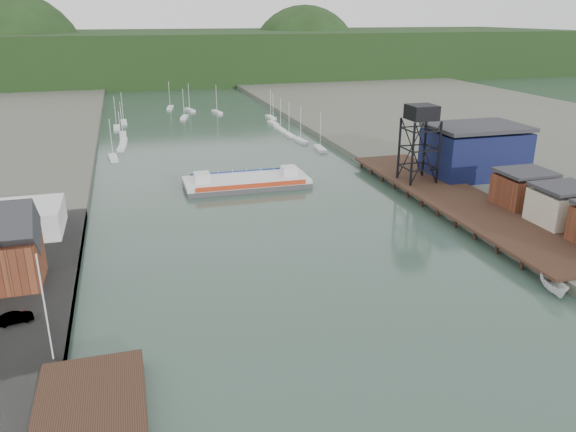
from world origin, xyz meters
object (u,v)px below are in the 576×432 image
car_west_a (14,316)px  lift_tower (421,117)px  motorboat (554,286)px  chain_ferry (247,182)px

car_west_a → lift_tower: bearing=-82.4°
motorboat → chain_ferry: bearing=128.4°
chain_ferry → car_west_a: size_ratio=7.72×
lift_tower → chain_ferry: (-34.34, 12.51, -14.54)m
chain_ferry → motorboat: size_ratio=4.55×
motorboat → car_west_a: (-68.09, 9.49, 1.05)m
motorboat → car_west_a: size_ratio=1.69×
lift_tower → car_west_a: 83.74m
lift_tower → car_west_a: lift_tower is taller
chain_ferry → motorboat: 67.15m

